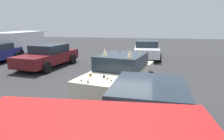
% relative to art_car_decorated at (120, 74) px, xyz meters
% --- Properties ---
extents(ground_plane, '(60.00, 60.00, 0.00)m').
position_rel_art_car_decorated_xyz_m(ground_plane, '(-0.06, 0.01, -0.75)').
color(ground_plane, '#2D2D30').
extents(art_car_decorated, '(4.60, 2.65, 1.77)m').
position_rel_art_car_decorated_xyz_m(art_car_decorated, '(0.00, 0.00, 0.00)').
color(art_car_decorated, beige).
rests_on(art_car_decorated, ground).
extents(parked_van_near_left, '(4.92, 2.30, 1.97)m').
position_rel_art_car_decorated_xyz_m(parked_van_near_left, '(7.51, 9.66, 0.37)').
color(parked_van_near_left, silver).
rests_on(parked_van_near_left, ground).
extents(parked_sedan_near_right, '(4.71, 2.51, 1.37)m').
position_rel_art_car_decorated_xyz_m(parked_sedan_near_right, '(3.84, 5.10, -0.05)').
color(parked_sedan_near_right, '#5B1419').
rests_on(parked_sedan_near_right, ground).
extents(parked_sedan_row_back_far, '(4.55, 2.19, 1.33)m').
position_rel_art_car_decorated_xyz_m(parked_sedan_row_back_far, '(-3.08, -1.11, -0.07)').
color(parked_sedan_row_back_far, gray).
rests_on(parked_sedan_row_back_far, ground).
extents(parked_sedan_behind_right, '(4.20, 2.14, 1.36)m').
position_rel_art_car_decorated_xyz_m(parked_sedan_behind_right, '(8.12, -0.83, -0.07)').
color(parked_sedan_behind_right, white).
rests_on(parked_sedan_behind_right, ground).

